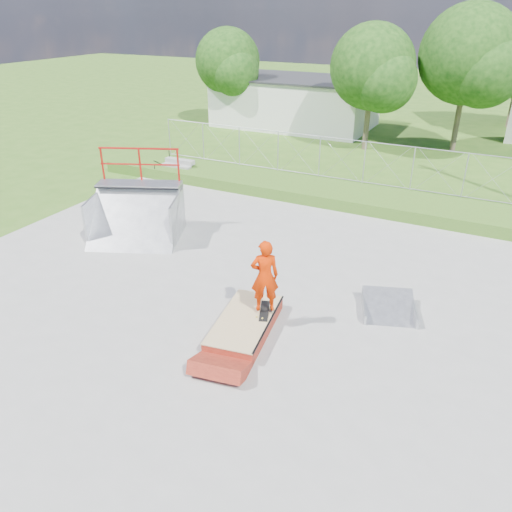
# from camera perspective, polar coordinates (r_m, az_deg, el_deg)

# --- Properties ---
(ground) EXTENTS (120.00, 120.00, 0.00)m
(ground) POSITION_cam_1_polar(r_m,az_deg,el_deg) (13.36, -0.81, -6.51)
(ground) COLOR #34601B
(ground) RESTS_ON ground
(concrete_pad) EXTENTS (20.00, 16.00, 0.04)m
(concrete_pad) POSITION_cam_1_polar(r_m,az_deg,el_deg) (13.34, -0.81, -6.44)
(concrete_pad) COLOR gray
(concrete_pad) RESTS_ON ground
(grass_berm) EXTENTS (24.00, 3.00, 0.50)m
(grass_berm) POSITION_cam_1_polar(r_m,az_deg,el_deg) (21.27, 11.22, 6.80)
(grass_berm) COLOR #34601B
(grass_berm) RESTS_ON ground
(grind_box) EXTENTS (1.65, 2.77, 0.39)m
(grind_box) POSITION_cam_1_polar(r_m,az_deg,el_deg) (12.55, -1.26, -7.88)
(grind_box) COLOR maroon
(grind_box) RESTS_ON concrete_pad
(quarter_pipe) EXTENTS (3.66, 3.42, 2.93)m
(quarter_pipe) POSITION_cam_1_polar(r_m,az_deg,el_deg) (17.39, -13.86, 6.26)
(quarter_pipe) COLOR gray
(quarter_pipe) RESTS_ON concrete_pad
(flat_bank_ramp) EXTENTS (1.72, 1.78, 0.41)m
(flat_bank_ramp) POSITION_cam_1_polar(r_m,az_deg,el_deg) (13.65, 14.93, -5.71)
(flat_bank_ramp) COLOR gray
(flat_bank_ramp) RESTS_ON concrete_pad
(skateboard) EXTENTS (0.49, 0.82, 0.13)m
(skateboard) POSITION_cam_1_polar(r_m,az_deg,el_deg) (12.62, 0.97, -6.35)
(skateboard) COLOR black
(skateboard) RESTS_ON grind_box
(skater) EXTENTS (0.82, 0.74, 1.89)m
(skater) POSITION_cam_1_polar(r_m,az_deg,el_deg) (12.13, 1.00, -2.61)
(skater) COLOR red
(skater) RESTS_ON grind_box
(concrete_stairs) EXTENTS (1.50, 1.60, 0.80)m
(concrete_stairs) POSITION_cam_1_polar(r_m,az_deg,el_deg) (24.11, -9.27, 9.70)
(concrete_stairs) COLOR gray
(concrete_stairs) RESTS_ON ground
(chain_link_fence) EXTENTS (20.00, 0.06, 1.80)m
(chain_link_fence) POSITION_cam_1_polar(r_m,az_deg,el_deg) (21.85, 12.26, 10.41)
(chain_link_fence) COLOR #A0A4A9
(chain_link_fence) RESTS_ON grass_berm
(utility_building_flat) EXTENTS (10.00, 6.00, 3.00)m
(utility_building_flat) POSITION_cam_1_polar(r_m,az_deg,el_deg) (35.00, 4.52, 17.08)
(utility_building_flat) COLOR white
(utility_building_flat) RESTS_ON ground
(tree_left_near) EXTENTS (4.76, 4.48, 6.65)m
(tree_left_near) POSITION_cam_1_polar(r_m,az_deg,el_deg) (28.74, 13.53, 19.90)
(tree_left_near) COLOR #503D32
(tree_left_near) RESTS_ON ground
(tree_center) EXTENTS (5.44, 5.12, 7.60)m
(tree_center) POSITION_cam_1_polar(r_m,az_deg,el_deg) (29.89, 23.63, 19.94)
(tree_center) COLOR #503D32
(tree_center) RESTS_ON ground
(tree_left_far) EXTENTS (4.42, 4.16, 6.18)m
(tree_left_far) POSITION_cam_1_polar(r_m,az_deg,el_deg) (34.40, -3.03, 21.05)
(tree_left_far) COLOR #503D32
(tree_left_far) RESTS_ON ground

